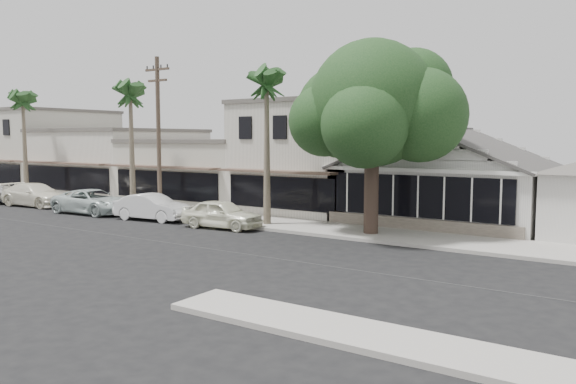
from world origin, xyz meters
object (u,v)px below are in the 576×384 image
Objects in this scene: car_1 at (152,207)px; car_2 at (93,202)px; car_3 at (36,195)px; car_0 at (222,214)px; shade_tree at (374,108)px; utility_pole at (159,133)px.

car_2 is (-5.00, -0.09, 0.00)m from car_1.
car_0 is at bearing -95.60° from car_3.
car_0 is 9.12m from shade_tree.
utility_pole is 11.72m from car_3.
utility_pole reaches higher than car_1.
car_1 is at bearing -168.99° from shade_tree.
utility_pole reaches higher than car_2.
car_3 reaches higher than car_2.
shade_tree reaches higher than car_1.
car_0 is at bearing -92.63° from car_2.
car_2 is at bearing 85.30° from car_0.
car_2 is 18.07m from shade_tree.
utility_pole is at bearing -81.54° from car_2.
car_2 is at bearing -171.85° from shade_tree.
car_3 is 0.59× the size of shade_tree.
utility_pole is at bearing -91.34° from car_3.
car_0 is at bearing -161.92° from shade_tree.
shade_tree reaches higher than car_3.
car_2 reaches higher than car_0.
shade_tree is at bearing 6.76° from utility_pole.
car_1 is 0.49× the size of shade_tree.
shade_tree is (7.14, 2.33, 5.17)m from car_0.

